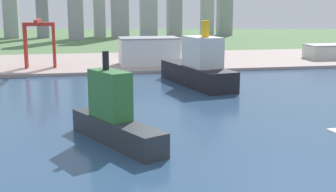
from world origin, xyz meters
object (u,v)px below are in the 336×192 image
at_px(cargo_ship, 198,68).
at_px(port_crane_red, 39,33).
at_px(warehouse_main, 149,51).
at_px(warehouse_annex, 328,51).
at_px(container_barge, 114,117).

bearing_deg(cargo_ship, port_crane_red, 139.70).
xyz_separation_m(warehouse_main, warehouse_annex, (172.71, 10.70, -4.92)).
xyz_separation_m(cargo_ship, warehouse_annex, (154.58, 105.31, -2.78)).
distance_m(container_barge, cargo_ship, 133.99).
bearing_deg(cargo_ship, container_barge, -119.15).
bearing_deg(container_barge, warehouse_main, 77.45).
distance_m(container_barge, warehouse_annex, 312.66).
bearing_deg(port_crane_red, cargo_ship, -40.30).
relative_size(port_crane_red, warehouse_main, 0.84).
relative_size(container_barge, warehouse_annex, 1.34).
bearing_deg(warehouse_main, port_crane_red, -177.51).
xyz_separation_m(cargo_ship, port_crane_red, (-106.99, 90.75, 18.67)).
relative_size(container_barge, warehouse_main, 1.09).
bearing_deg(container_barge, warehouse_annex, 45.32).
height_order(container_barge, cargo_ship, cargo_ship).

